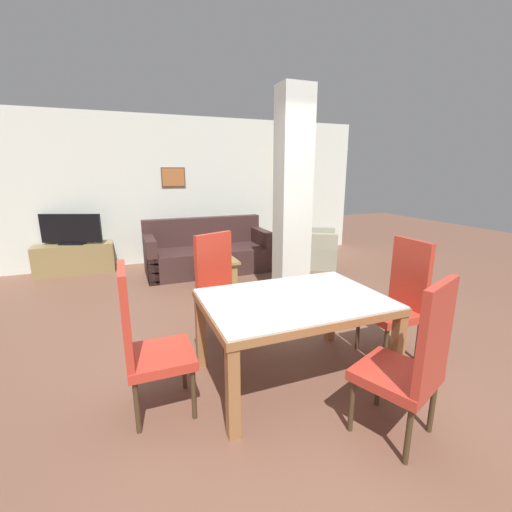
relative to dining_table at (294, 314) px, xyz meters
The scene contains 15 objects.
ground_plane 0.58m from the dining_table, ahead, with size 18.00×18.00×0.00m, color brown.
back_wall 4.45m from the dining_table, 90.01° to the left, with size 7.20×0.09×2.70m.
divider_pillar 1.87m from the dining_table, 63.41° to the left, with size 0.40×0.32×2.70m.
dining_table is the anchor object (origin of this frame).
dining_chair_head_left 1.17m from the dining_table, behind, with size 0.46×0.46×1.12m.
dining_chair_far_left 0.96m from the dining_table, 112.25° to the left, with size 0.60×0.60×1.12m.
dining_chair_head_right 1.11m from the dining_table, ahead, with size 0.46×0.46×1.12m.
dining_chair_near_right 0.96m from the dining_table, 67.83° to the right, with size 0.60×0.60×1.12m.
sofa 3.43m from the dining_table, 88.07° to the left, with size 2.11×0.91×0.91m.
armchair 3.70m from the dining_table, 57.52° to the left, with size 1.15×1.15×0.87m.
coffee_table 2.42m from the dining_table, 89.90° to the left, with size 0.57×0.53×0.46m.
bottle 2.32m from the dining_table, 92.69° to the left, with size 0.08×0.08×0.29m.
tv_stand 4.60m from the dining_table, 116.46° to the left, with size 1.24×0.40×0.51m.
tv_screen 4.59m from the dining_table, 116.46° to the left, with size 0.95×0.40×0.51m.
floor_lamp 4.58m from the dining_table, 64.60° to the left, with size 0.31×0.31×1.84m.
Camera 1 is at (-1.25, -2.31, 1.73)m, focal length 24.00 mm.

